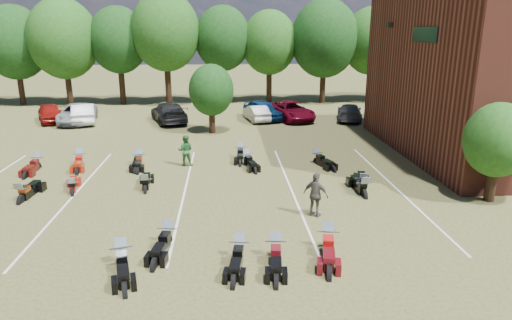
{
  "coord_description": "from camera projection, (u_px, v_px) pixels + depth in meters",
  "views": [
    {
      "loc": [
        -1.05,
        -17.09,
        7.34
      ],
      "look_at": [
        0.4,
        4.0,
        1.2
      ],
      "focal_mm": 32.0,
      "sensor_mm": 36.0,
      "label": 1
    }
  ],
  "objects": [
    {
      "name": "motorcycle_19",
      "position": [
        247.0,
        165.0,
        25.42
      ],
      "size": [
        1.12,
        2.29,
        1.23
      ],
      "primitive_type": null,
      "rotation": [
        0.0,
        0.0,
        0.2
      ],
      "color": "black",
      "rests_on": "ground"
    },
    {
      "name": "motorcycle_15",
      "position": [
        81.0,
        165.0,
        25.35
      ],
      "size": [
        1.17,
        2.45,
        1.31
      ],
      "primitive_type": null,
      "rotation": [
        0.0,
        0.0,
        0.19
      ],
      "color": "maroon",
      "rests_on": "ground"
    },
    {
      "name": "car_4",
      "position": [
        262.0,
        110.0,
        37.72
      ],
      "size": [
        3.43,
        5.03,
        1.59
      ],
      "primitive_type": "imported",
      "rotation": [
        0.0,
        0.0,
        0.37
      ],
      "color": "navy",
      "rests_on": "ground"
    },
    {
      "name": "motorcycle_14",
      "position": [
        38.0,
        169.0,
        24.7
      ],
      "size": [
        0.72,
        2.26,
        1.26
      ],
      "primitive_type": null,
      "rotation": [
        0.0,
        0.0,
        -0.0
      ],
      "color": "#460B0A",
      "rests_on": "ground"
    },
    {
      "name": "motorcycle_9",
      "position": [
        146.0,
        192.0,
        21.2
      ],
      "size": [
        0.93,
        2.31,
        1.25
      ],
      "primitive_type": null,
      "rotation": [
        0.0,
        0.0,
        3.24
      ],
      "color": "black",
      "rests_on": "ground"
    },
    {
      "name": "parking_lines",
      "position": [
        185.0,
        192.0,
        21.16
      ],
      "size": [
        20.1,
        14.0,
        0.01
      ],
      "color": "silver",
      "rests_on": "ground"
    },
    {
      "name": "car_5",
      "position": [
        256.0,
        113.0,
        37.24
      ],
      "size": [
        2.17,
        4.15,
        1.3
      ],
      "primitive_type": "imported",
      "rotation": [
        0.0,
        0.0,
        3.35
      ],
      "color": "#A0A09C",
      "rests_on": "ground"
    },
    {
      "name": "ground",
      "position": [
        253.0,
        216.0,
        18.49
      ],
      "size": [
        160.0,
        160.0,
        0.0
      ],
      "primitive_type": "plane",
      "color": "brown",
      "rests_on": "ground"
    },
    {
      "name": "motorcycle_17",
      "position": [
        140.0,
        165.0,
        25.4
      ],
      "size": [
        0.91,
        2.25,
        1.22
      ],
      "primitive_type": null,
      "rotation": [
        0.0,
        0.0,
        0.1
      ],
      "color": "black",
      "rests_on": "ground"
    },
    {
      "name": "car_0",
      "position": [
        50.0,
        113.0,
        36.72
      ],
      "size": [
        3.33,
        4.64,
        1.47
      ],
      "primitive_type": "imported",
      "rotation": [
        0.0,
        0.0,
        0.42
      ],
      "color": "maroon",
      "rests_on": "ground"
    },
    {
      "name": "motorcycle_6",
      "position": [
        327.0,
        250.0,
        15.68
      ],
      "size": [
        1.25,
        2.58,
        1.38
      ],
      "primitive_type": null,
      "rotation": [
        0.0,
        0.0,
        -0.19
      ],
      "color": "#510B10",
      "rests_on": "ground"
    },
    {
      "name": "motorcycle_18",
      "position": [
        240.0,
        157.0,
        26.84
      ],
      "size": [
        0.82,
        2.31,
        1.27
      ],
      "primitive_type": null,
      "rotation": [
        0.0,
        0.0,
        -0.04
      ],
      "color": "black",
      "rests_on": "ground"
    },
    {
      "name": "motorcycle_4",
      "position": [
        168.0,
        245.0,
        16.05
      ],
      "size": [
        1.05,
        2.35,
        1.27
      ],
      "primitive_type": null,
      "rotation": [
        0.0,
        0.0,
        -0.15
      ],
      "color": "black",
      "rests_on": "ground"
    },
    {
      "name": "motorcycle_5",
      "position": [
        275.0,
        258.0,
        15.09
      ],
      "size": [
        0.94,
        2.33,
        1.27
      ],
      "primitive_type": null,
      "rotation": [
        0.0,
        0.0,
        -0.1
      ],
      "color": "black",
      "rests_on": "ground"
    },
    {
      "name": "motorcycle_2",
      "position": [
        123.0,
        266.0,
        14.62
      ],
      "size": [
        1.28,
        2.43,
        1.29
      ],
      "primitive_type": null,
      "rotation": [
        0.0,
        0.0,
        0.25
      ],
      "color": "black",
      "rests_on": "ground"
    },
    {
      "name": "motorcycle_8",
      "position": [
        22.0,
        202.0,
        19.92
      ],
      "size": [
        0.93,
        2.42,
        1.32
      ],
      "primitive_type": null,
      "rotation": [
        0.0,
        0.0,
        3.07
      ],
      "color": "black",
      "rests_on": "ground"
    },
    {
      "name": "car_7",
      "position": [
        350.0,
        112.0,
        37.47
      ],
      "size": [
        2.91,
        4.97,
        1.35
      ],
      "primitive_type": "imported",
      "rotation": [
        0.0,
        0.0,
        2.91
      ],
      "color": "#3C3B40",
      "rests_on": "ground"
    },
    {
      "name": "car_6",
      "position": [
        291.0,
        111.0,
        37.59
      ],
      "size": [
        3.85,
        5.9,
        1.51
      ],
      "primitive_type": "imported",
      "rotation": [
        0.0,
        0.0,
        0.27
      ],
      "color": "#630518",
      "rests_on": "ground"
    },
    {
      "name": "person_grey",
      "position": [
        316.0,
        195.0,
        18.22
      ],
      "size": [
        1.13,
        1.01,
        1.84
      ],
      "primitive_type": "imported",
      "rotation": [
        0.0,
        0.0,
        2.5
      ],
      "color": "#4F4B44",
      "rests_on": "ground"
    },
    {
      "name": "motorcycle_16",
      "position": [
        138.0,
        165.0,
        25.44
      ],
      "size": [
        0.84,
        2.16,
        1.18
      ],
      "primitive_type": null,
      "rotation": [
        0.0,
        0.0,
        0.08
      ],
      "color": "black",
      "rests_on": "ground"
    },
    {
      "name": "motorcycle_3",
      "position": [
        240.0,
        259.0,
        15.05
      ],
      "size": [
        1.02,
        2.3,
        1.24
      ],
      "primitive_type": null,
      "rotation": [
        0.0,
        0.0,
        -0.14
      ],
      "color": "black",
      "rests_on": "ground"
    },
    {
      "name": "young_tree_near_building",
      "position": [
        498.0,
        140.0,
        19.37
      ],
      "size": [
        2.8,
        2.8,
        4.16
      ],
      "color": "black",
      "rests_on": "ground"
    },
    {
      "name": "motorcycle_13",
      "position": [
        363.0,
        192.0,
        21.17
      ],
      "size": [
        1.3,
        2.53,
        1.35
      ],
      "primitive_type": null,
      "rotation": [
        0.0,
        0.0,
        2.91
      ],
      "color": "black",
      "rests_on": "ground"
    },
    {
      "name": "person_green",
      "position": [
        185.0,
        151.0,
        25.01
      ],
      "size": [
        0.88,
        0.71,
        1.73
      ],
      "primitive_type": "imported",
      "rotation": [
        0.0,
        0.0,
        3.07
      ],
      "color": "#235E2B",
      "rests_on": "ground"
    },
    {
      "name": "car_1",
      "position": [
        84.0,
        113.0,
        36.34
      ],
      "size": [
        2.81,
        5.02,
        1.57
      ],
      "primitive_type": "imported",
      "rotation": [
        0.0,
        0.0,
        3.4
      ],
      "color": "silver",
      "rests_on": "ground"
    },
    {
      "name": "motorcycle_20",
      "position": [
        317.0,
        163.0,
        25.66
      ],
      "size": [
        1.42,
        2.34,
        1.24
      ],
      "primitive_type": null,
      "rotation": [
        0.0,
        0.0,
        0.35
      ],
      "color": "black",
      "rests_on": "ground"
    },
    {
      "name": "young_tree_midfield",
      "position": [
        211.0,
        90.0,
        32.34
      ],
      "size": [
        3.2,
        3.2,
        4.7
      ],
      "color": "black",
      "rests_on": "ground"
    },
    {
      "name": "tree_line",
      "position": [
        224.0,
        39.0,
        44.45
      ],
      "size": [
        56.0,
        6.0,
        9.79
      ],
      "color": "black",
      "rests_on": "ground"
    },
    {
      "name": "motorcycle_7",
      "position": [
        73.0,
        195.0,
        20.84
      ],
      "size": [
        1.19,
        2.25,
        1.2
      ],
      "primitive_type": null,
      "rotation": [
        0.0,
        0.0,
        3.39
      ],
      "color": "maroon",
      "rests_on": "ground"
    },
    {
      "name": "car_3",
      "position": [
        169.0,
        112.0,
        36.69
      ],
      "size": [
        3.79,
        5.92,
        1.6
      ],
      "primitive_type": "imported",
      "rotation": [
        0.0,
        0.0,
        3.45
      ],
      "color": "black",
      "rests_on": "ground"
    },
    {
      "name": "motorcycle_12",
      "position": [
        364.0,
        197.0,
        20.58
      ],
      "size": [
        0.82,
        2.45,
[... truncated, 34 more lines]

